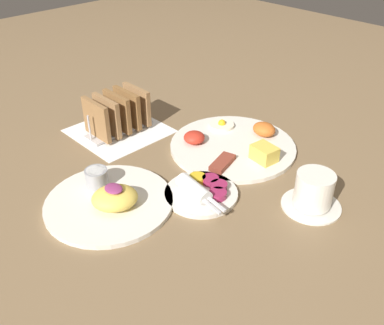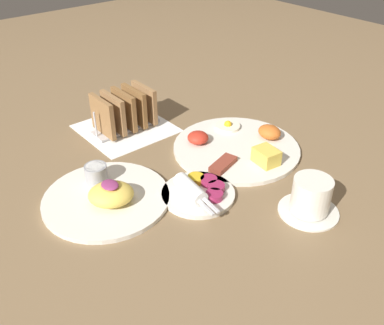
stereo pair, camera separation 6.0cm
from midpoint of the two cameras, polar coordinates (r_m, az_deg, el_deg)
The scene contains 7 objects.
ground_plane at distance 0.99m, azimuth -3.42°, elevation -0.68°, with size 3.00×3.00×0.00m, color brown.
napkin_flat at distance 1.15m, azimuth -7.32°, elevation 4.54°, with size 0.22×0.22×0.00m.
plate_breakfast at distance 1.05m, azimuth 7.78°, elevation 2.13°, with size 0.31×0.31×0.05m.
plate_condiments at distance 0.89m, azimuth 2.81°, elevation -3.93°, with size 0.17×0.15×0.04m.
plate_foreground at distance 0.89m, azimuth -9.42°, elevation -4.30°, with size 0.26×0.26×0.06m.
toast_rack at distance 1.13m, azimuth -7.50°, elevation 6.79°, with size 0.10×0.18×0.10m.
coffee_cup at distance 0.87m, azimuth 17.48°, elevation -4.55°, with size 0.12×0.12×0.08m.
Camera 2 is at (0.68, -0.46, 0.55)m, focal length 40.00 mm.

